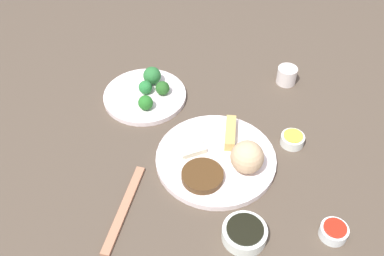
{
  "coord_description": "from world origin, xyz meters",
  "views": [
    {
      "loc": [
        0.37,
        0.62,
        0.85
      ],
      "look_at": [
        0.02,
        -0.07,
        0.06
      ],
      "focal_mm": 41.4,
      "sensor_mm": 36.0,
      "label": 1
    }
  ],
  "objects": [
    {
      "name": "main_plate",
      "position": [
        -0.0,
        0.02,
        0.03
      ],
      "size": [
        0.29,
        0.29,
        0.02
      ],
      "primitive_type": "cylinder",
      "color": "white",
      "rests_on": "tabletop"
    },
    {
      "name": "rice_scoop",
      "position": [
        -0.05,
        0.08,
        0.08
      ],
      "size": [
        0.08,
        0.08,
        0.08
      ],
      "primitive_type": "sphere",
      "color": "tan",
      "rests_on": "main_plate"
    },
    {
      "name": "broccoli_floret_2",
      "position": [
        0.08,
        -0.22,
        0.05
      ],
      "size": [
        0.04,
        0.04,
        0.04
      ],
      "primitive_type": "sphere",
      "color": "#266E24",
      "rests_on": "broccoli_plate"
    },
    {
      "name": "teacup",
      "position": [
        -0.33,
        -0.15,
        0.05
      ],
      "size": [
        0.06,
        0.06,
        0.05
      ],
      "primitive_type": "cylinder",
      "color": "white",
      "rests_on": "tabletop"
    },
    {
      "name": "soy_sauce_bowl_liquid",
      "position": [
        0.05,
        0.23,
        0.05
      ],
      "size": [
        0.08,
        0.08,
        0.0
      ],
      "primitive_type": "cylinder",
      "color": "black",
      "rests_on": "soy_sauce_bowl"
    },
    {
      "name": "sauce_ramekin_hot_mustard_liquid",
      "position": [
        -0.2,
        0.06,
        0.05
      ],
      "size": [
        0.05,
        0.05,
        0.0
      ],
      "primitive_type": "cylinder",
      "color": "yellow",
      "rests_on": "sauce_ramekin_hot_mustard"
    },
    {
      "name": "broccoli_floret_3",
      "position": [
        0.02,
        -0.31,
        0.06
      ],
      "size": [
        0.05,
        0.05,
        0.05
      ],
      "primitive_type": "sphere",
      "color": "#296C31",
      "rests_on": "broccoli_plate"
    },
    {
      "name": "soy_sauce_bowl",
      "position": [
        0.05,
        0.23,
        0.04
      ],
      "size": [
        0.09,
        0.09,
        0.03
      ],
      "primitive_type": "cylinder",
      "color": "white",
      "rests_on": "tabletop"
    },
    {
      "name": "sauce_ramekin_hot_mustard",
      "position": [
        -0.2,
        0.06,
        0.03
      ],
      "size": [
        0.06,
        0.06,
        0.03
      ],
      "primitive_type": "cylinder",
      "color": "white",
      "rests_on": "tabletop"
    },
    {
      "name": "spring_roll",
      "position": [
        -0.07,
        -0.02,
        0.05
      ],
      "size": [
        0.08,
        0.1,
        0.03
      ],
      "primitive_type": "cube",
      "rotation": [
        0.0,
        0.0,
        0.99
      ],
      "color": "tan",
      "rests_on": "main_plate"
    },
    {
      "name": "sauce_ramekin_sweet_and_sour",
      "position": [
        -0.12,
        0.32,
        0.03
      ],
      "size": [
        0.06,
        0.06,
        0.03
      ],
      "primitive_type": "cylinder",
      "color": "white",
      "rests_on": "tabletop"
    },
    {
      "name": "sauce_ramekin_sweet_and_sour_liquid",
      "position": [
        -0.12,
        0.32,
        0.05
      ],
      "size": [
        0.05,
        0.05,
        0.0
      ],
      "primitive_type": "cylinder",
      "color": "red",
      "rests_on": "sauce_ramekin_sweet_and_sour"
    },
    {
      "name": "broccoli_floret_0",
      "position": [
        0.06,
        -0.28,
        0.05
      ],
      "size": [
        0.04,
        0.04,
        0.04
      ],
      "primitive_type": "sphere",
      "color": "#267433",
      "rests_on": "broccoli_plate"
    },
    {
      "name": "crab_rangoon_wonton",
      "position": [
        0.04,
        -0.04,
        0.04
      ],
      "size": [
        0.07,
        0.08,
        0.01
      ],
      "primitive_type": "cube",
      "rotation": [
        0.0,
        0.0,
        -0.1
      ],
      "color": "beige",
      "rests_on": "main_plate"
    },
    {
      "name": "stir_fry_heap",
      "position": [
        0.06,
        0.06,
        0.05
      ],
      "size": [
        0.1,
        0.1,
        0.02
      ],
      "primitive_type": "cylinder",
      "color": "#482E15",
      "rests_on": "main_plate"
    },
    {
      "name": "tabletop",
      "position": [
        0.0,
        0.0,
        0.01
      ],
      "size": [
        2.2,
        2.2,
        0.02
      ],
      "primitive_type": "cube",
      "color": "#4E4033",
      "rests_on": "ground"
    },
    {
      "name": "chopsticks_pair",
      "position": [
        0.25,
        0.05,
        0.02
      ],
      "size": [
        0.17,
        0.19,
        0.01
      ],
      "primitive_type": "cube",
      "rotation": [
        0.0,
        0.0,
        0.86
      ],
      "color": "#AE7252",
      "rests_on": "tabletop"
    },
    {
      "name": "broccoli_floret_1",
      "position": [
        0.02,
        -0.25,
        0.05
      ],
      "size": [
        0.04,
        0.04,
        0.04
      ],
      "primitive_type": "sphere",
      "color": "#265A20",
      "rests_on": "broccoli_plate"
    },
    {
      "name": "broccoli_plate",
      "position": [
        0.06,
        -0.27,
        0.03
      ],
      "size": [
        0.23,
        0.23,
        0.01
      ],
      "primitive_type": "cylinder",
      "color": "white",
      "rests_on": "tabletop"
    }
  ]
}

